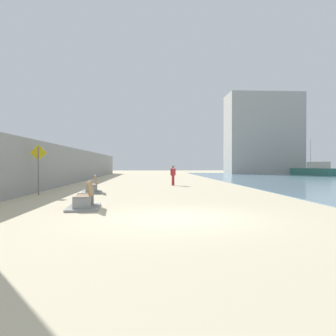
# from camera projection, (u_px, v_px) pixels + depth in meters

# --- Properties ---
(ground_plane) EXTENTS (120.00, 120.00, 0.00)m
(ground_plane) POSITION_uv_depth(u_px,v_px,m) (159.00, 184.00, 28.10)
(ground_plane) COLOR beige
(seawall) EXTENTS (0.80, 64.00, 2.96)m
(seawall) POSITION_uv_depth(u_px,v_px,m) (66.00, 166.00, 27.66)
(seawall) COLOR gray
(seawall) RESTS_ON ground
(bench_near) EXTENTS (1.28, 2.19, 0.98)m
(bench_near) POSITION_uv_depth(u_px,v_px,m) (85.00, 202.00, 12.32)
(bench_near) COLOR gray
(bench_near) RESTS_ON ground
(bench_far) EXTENTS (1.37, 2.23, 0.98)m
(bench_far) POSITION_uv_depth(u_px,v_px,m) (92.00, 189.00, 19.17)
(bench_far) COLOR gray
(bench_far) RESTS_ON ground
(person_walking) EXTENTS (0.42, 0.39, 1.51)m
(person_walking) POSITION_uv_depth(u_px,v_px,m) (173.00, 174.00, 25.72)
(person_walking) COLOR #B22D33
(person_walking) RESTS_ON ground
(boat_distant) EXTENTS (3.69, 7.85, 5.21)m
(boat_distant) POSITION_uv_depth(u_px,v_px,m) (314.00, 170.00, 49.36)
(boat_distant) COLOR #337060
(boat_distant) RESTS_ON water_bay
(pedestrian_sign) EXTENTS (0.85, 0.08, 2.62)m
(pedestrian_sign) POSITION_uv_depth(u_px,v_px,m) (39.00, 164.00, 17.69)
(pedestrian_sign) COLOR slate
(pedestrian_sign) RESTS_ON ground
(harbor_building) EXTENTS (12.00, 6.00, 13.22)m
(harbor_building) POSITION_uv_depth(u_px,v_px,m) (263.00, 134.00, 57.03)
(harbor_building) COLOR #9E9E99
(harbor_building) RESTS_ON ground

